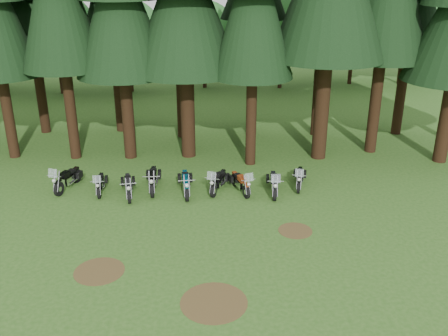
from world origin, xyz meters
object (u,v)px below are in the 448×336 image
Objects in this scene: motorcycle_4 at (186,184)px; motorcycle_8 at (299,178)px; motorcycle_2 at (128,187)px; motorcycle_3 at (153,180)px; motorcycle_0 at (67,179)px; motorcycle_5 at (218,182)px; motorcycle_1 at (100,184)px; motorcycle_6 at (240,183)px; motorcycle_7 at (274,184)px.

motorcycle_8 is (5.51, 0.44, -0.04)m from motorcycle_4.
motorcycle_3 is (1.10, 0.64, 0.04)m from motorcycle_2.
motorcycle_0 is 7.28m from motorcycle_5.
motorcycle_1 is (1.64, -0.48, -0.07)m from motorcycle_0.
motorcycle_1 is at bearing 152.49° from motorcycle_2.
motorcycle_6 reaches higher than motorcycle_1.
motorcycle_0 reaches higher than motorcycle_2.
motorcycle_0 reaches higher than motorcycle_3.
motorcycle_5 is (3.13, -0.30, -0.03)m from motorcycle_3.
motorcycle_5 is 0.95× the size of motorcycle_7.
motorcycle_2 is at bearing -162.57° from motorcycle_8.
motorcycle_7 reaches higher than motorcycle_5.
motorcycle_2 is (3.03, -0.95, -0.03)m from motorcycle_0.
motorcycle_1 is 0.94× the size of motorcycle_8.
motorcycle_0 reaches higher than motorcycle_4.
motorcycle_2 is 5.28m from motorcycle_6.
motorcycle_4 is (4.07, -0.35, 0.07)m from motorcycle_1.
motorcycle_8 is (8.19, 0.57, -0.01)m from motorcycle_2.
motorcycle_7 is (4.16, -0.24, -0.01)m from motorcycle_4.
motorcycle_3 is at bearing 177.97° from motorcycle_7.
motorcycle_5 is at bearing 175.72° from motorcycle_7.
motorcycle_4 is at bearing 163.36° from motorcycle_6.
motorcycle_7 is at bearing 10.23° from motorcycle_5.
motorcycle_3 is 1.06× the size of motorcycle_7.
motorcycle_7 is at bearing 11.48° from motorcycle_0.
motorcycle_3 reaches higher than motorcycle_4.
motorcycle_3 is at bearing 156.23° from motorcycle_6.
motorcycle_0 is 8.34m from motorcycle_6.
motorcycle_5 reaches higher than motorcycle_2.
motorcycle_8 is at bearing 31.93° from motorcycle_7.
motorcycle_7 is (1.56, -0.25, 0.02)m from motorcycle_6.
motorcycle_3 is 1.13× the size of motorcycle_6.
motorcycle_7 is (6.84, -0.11, 0.02)m from motorcycle_2.
motorcycle_6 is 1.58m from motorcycle_7.
motorcycle_0 reaches higher than motorcycle_8.
motorcycle_5 is at bearing 152.57° from motorcycle_6.
motorcycle_1 is 0.84× the size of motorcycle_4.
motorcycle_4 is at bearing -19.41° from motorcycle_3.
motorcycle_5 is (4.23, 0.33, 0.00)m from motorcycle_2.
motorcycle_0 is at bearing 153.89° from motorcycle_2.
motorcycle_8 is at bearing 23.26° from motorcycle_5.
motorcycle_4 is at bearing -8.90° from motorcycle_1.
motorcycle_2 is 1.05× the size of motorcycle_8.
motorcycle_1 is at bearing 1.38° from motorcycle_0.
motorcycle_3 is 1.66m from motorcycle_4.
motorcycle_8 is at bearing 0.65° from motorcycle_4.
motorcycle_3 is at bearing 158.11° from motorcycle_4.
motorcycle_5 is 3.97m from motorcycle_8.
motorcycle_8 is (7.09, -0.07, -0.05)m from motorcycle_3.
motorcycle_2 is at bearing -151.46° from motorcycle_3.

